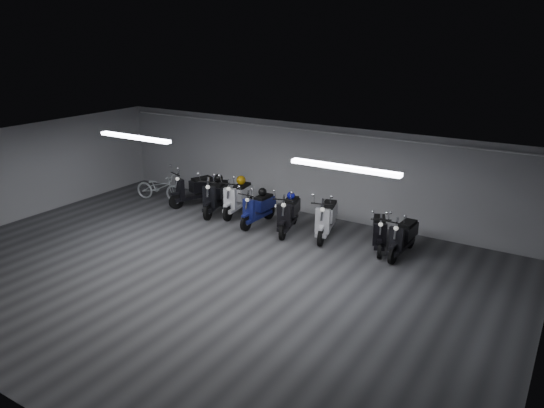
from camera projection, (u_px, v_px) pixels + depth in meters
The scene contains 20 objects.
floor at pixel (204, 273), 12.03m from camera, with size 14.00×10.00×0.01m, color #38383A.
ceiling at pixel (199, 156), 11.14m from camera, with size 14.00×10.00×0.01m, color slate.
back_wall at pixel (306, 169), 15.61m from camera, with size 14.00×0.01×2.80m, color #A4A4A6.
left_wall at pixel (17, 174), 15.09m from camera, with size 0.01×10.00×2.80m, color #A4A4A6.
fluor_strip_left at pixel (135, 137), 13.47m from camera, with size 2.40×0.18×0.08m, color white.
fluor_strip_right at pixel (344, 168), 10.46m from camera, with size 2.40×0.18×0.08m, color white.
conduit at pixel (306, 130), 15.16m from camera, with size 0.05×0.05×13.60m, color white.
scooter_0 at pixel (193, 184), 16.53m from camera, with size 0.64×1.91×1.42m, color black, non-canonical shape.
scooter_1 at pixel (215, 190), 15.79m from camera, with size 0.66×1.97×1.46m, color black, non-canonical shape.
scooter_2 at pixel (237, 192), 15.69m from camera, with size 0.64×1.91×1.42m, color white, non-canonical shape.
scooter_4 at pixel (258, 203), 14.84m from camera, with size 0.59×1.77×1.31m, color navy, non-canonical shape.
scooter_5 at pixel (289, 208), 14.30m from camera, with size 0.63×1.89×1.41m, color black, non-canonical shape.
scooter_6 at pixel (326, 212), 13.91m from camera, with size 0.64×1.93×1.43m, color silver, non-canonical shape.
scooter_7 at pixel (380, 226), 13.16m from camera, with size 0.56×1.68×1.25m, color black, non-canonical shape.
scooter_8 at pixel (403, 231), 12.75m from camera, with size 0.59×1.77×1.31m, color black, non-canonical shape.
bicycle at pixel (159, 184), 17.08m from camera, with size 0.59×1.67×1.08m, color silver.
helmet_0 at pixel (218, 178), 15.94m from camera, with size 0.28×0.28×0.28m, color black.
helmet_1 at pixel (262, 192), 14.94m from camera, with size 0.25×0.25×0.25m, color black.
helmet_2 at pixel (241, 180), 15.82m from camera, with size 0.29×0.29×0.29m, color #B8800A.
helmet_3 at pixel (291, 196), 14.45m from camera, with size 0.23×0.23×0.23m, color #0E11A0.
Camera 1 is at (7.11, -8.40, 5.37)m, focal length 33.83 mm.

